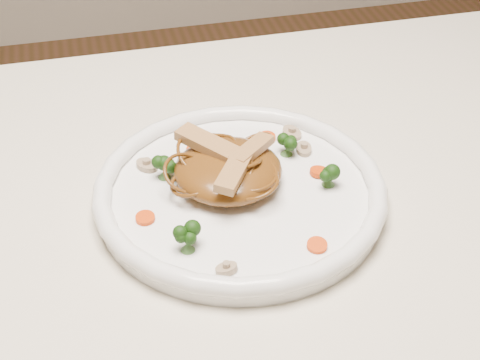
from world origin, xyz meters
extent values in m
cube|color=beige|center=(0.00, 0.00, 0.73)|extent=(1.20, 0.80, 0.04)
cylinder|color=brown|center=(0.54, 0.34, 0.35)|extent=(0.06, 0.06, 0.71)
cylinder|color=white|center=(0.07, 0.03, 0.76)|extent=(0.31, 0.31, 0.02)
ellipsoid|color=#583010|center=(0.06, 0.05, 0.78)|extent=(0.12, 0.12, 0.04)
cube|color=tan|center=(0.09, 0.05, 0.80)|extent=(0.06, 0.05, 0.01)
cube|color=tan|center=(0.05, 0.07, 0.80)|extent=(0.06, 0.07, 0.01)
cube|color=tan|center=(0.06, 0.02, 0.80)|extent=(0.05, 0.07, 0.01)
cylinder|color=#E63F08|center=(0.12, 0.11, 0.77)|extent=(0.02, 0.02, 0.00)
cylinder|color=#E63F08|center=(-0.03, 0.01, 0.77)|extent=(0.02, 0.02, 0.00)
cylinder|color=#E63F08|center=(0.16, 0.04, 0.77)|extent=(0.02, 0.02, 0.00)
cylinder|color=#E63F08|center=(0.04, 0.11, 0.77)|extent=(0.02, 0.02, 0.00)
cylinder|color=#E63F08|center=(0.12, -0.07, 0.77)|extent=(0.02, 0.02, 0.00)
cylinder|color=tan|center=(0.03, -0.08, 0.77)|extent=(0.02, 0.02, 0.01)
cylinder|color=tan|center=(0.16, 0.08, 0.77)|extent=(0.03, 0.03, 0.01)
cylinder|color=tan|center=(-0.02, 0.09, 0.77)|extent=(0.04, 0.04, 0.01)
cylinder|color=tan|center=(0.15, 0.12, 0.77)|extent=(0.03, 0.03, 0.01)
camera|label=1|loc=(-0.07, -0.54, 1.24)|focal=53.93mm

